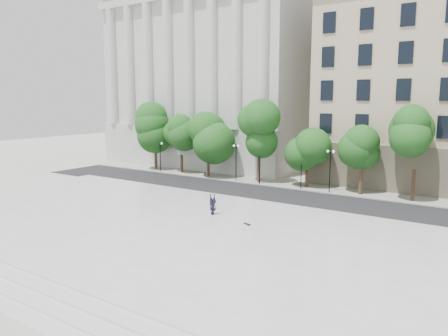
{
  "coord_description": "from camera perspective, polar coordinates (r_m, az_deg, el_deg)",
  "views": [
    {
      "loc": [
        21.94,
        -20.82,
        9.76
      ],
      "look_at": [
        1.09,
        10.0,
        3.88
      ],
      "focal_mm": 35.0,
      "sensor_mm": 36.0,
      "label": 1
    }
  ],
  "objects": [
    {
      "name": "street",
      "position": [
        45.65,
        4.51,
        -3.38
      ],
      "size": [
        60.0,
        8.0,
        0.02
      ],
      "primitive_type": "cube",
      "color": "black",
      "rests_on": "ground"
    },
    {
      "name": "plaza",
      "position": [
        33.76,
        -8.28,
        -7.52
      ],
      "size": [
        44.0,
        22.0,
        0.45
      ],
      "primitive_type": "cube",
      "color": "silver",
      "rests_on": "ground"
    },
    {
      "name": "building_west",
      "position": [
        71.09,
        0.85,
        11.5
      ],
      "size": [
        31.5,
        27.65,
        25.6
      ],
      "color": "#B7B7B2",
      "rests_on": "ground"
    },
    {
      "name": "ground",
      "position": [
        31.78,
        -11.96,
        -9.1
      ],
      "size": [
        160.0,
        160.0,
        0.0
      ],
      "primitive_type": "plane",
      "color": "beige",
      "rests_on": "ground"
    },
    {
      "name": "plaza_steps",
      "position": [
        26.76,
        -26.16,
        -13.09
      ],
      "size": [
        44.0,
        3.0,
        0.3
      ],
      "color": "silver",
      "rests_on": "ground"
    },
    {
      "name": "lamp_posts",
      "position": [
        49.06,
        7.37,
        0.91
      ],
      "size": [
        37.03,
        0.28,
        4.54
      ],
      "color": "black",
      "rests_on": "ground"
    },
    {
      "name": "traffic_light_west",
      "position": [
        49.85,
        4.68,
        1.93
      ],
      "size": [
        1.0,
        1.67,
        4.17
      ],
      "color": "black",
      "rests_on": "ground"
    },
    {
      "name": "skateboard",
      "position": [
        33.05,
        3.05,
        -7.33
      ],
      "size": [
        0.72,
        0.43,
        0.07
      ],
      "primitive_type": "cube",
      "rotation": [
        0.0,
        0.0,
        -0.38
      ],
      "color": "black",
      "rests_on": "plaza"
    },
    {
      "name": "far_sidewalk",
      "position": [
        50.84,
        7.86,
        -2.1
      ],
      "size": [
        60.0,
        4.0,
        0.12
      ],
      "primitive_type": "cube",
      "color": "#9F9E93",
      "rests_on": "ground"
    },
    {
      "name": "traffic_light_east",
      "position": [
        47.56,
        10.11,
        1.48
      ],
      "size": [
        1.0,
        1.66,
        4.17
      ],
      "color": "black",
      "rests_on": "ground"
    },
    {
      "name": "street_trees",
      "position": [
        51.05,
        4.47,
        3.86
      ],
      "size": [
        43.84,
        5.29,
        8.01
      ],
      "color": "#382619",
      "rests_on": "ground"
    },
    {
      "name": "person_lying",
      "position": [
        35.67,
        -1.47,
        -5.76
      ],
      "size": [
        1.04,
        1.83,
        0.47
      ],
      "primitive_type": "imported",
      "rotation": [
        -1.54,
        0.0,
        0.26
      ],
      "color": "black",
      "rests_on": "plaza"
    }
  ]
}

